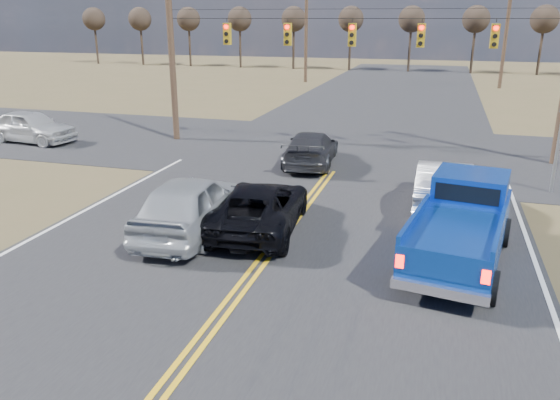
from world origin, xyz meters
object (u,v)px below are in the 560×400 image
(pickup_truck, at_px, (461,225))
(white_car_queue, at_px, (444,186))
(cross_car_west, at_px, (31,126))
(silver_suv, at_px, (190,204))
(dgrey_car_queue, at_px, (311,148))
(black_suv, at_px, (259,207))

(pickup_truck, height_order, white_car_queue, pickup_truck)
(cross_car_west, bearing_deg, silver_suv, -118.64)
(silver_suv, bearing_deg, dgrey_car_queue, -105.11)
(silver_suv, distance_m, dgrey_car_queue, 8.79)
(pickup_truck, bearing_deg, black_suv, -178.22)
(white_car_queue, distance_m, dgrey_car_queue, 7.06)
(cross_car_west, bearing_deg, black_suv, -112.88)
(cross_car_west, bearing_deg, white_car_queue, -97.41)
(dgrey_car_queue, distance_m, cross_car_west, 14.64)
(dgrey_car_queue, xyz_separation_m, cross_car_west, (-14.63, 0.34, 0.10))
(black_suv, xyz_separation_m, dgrey_car_queue, (-0.29, 7.86, -0.00))
(black_suv, bearing_deg, white_car_queue, -152.12)
(white_car_queue, distance_m, cross_car_west, 20.70)
(white_car_queue, bearing_deg, pickup_truck, 96.40)
(silver_suv, relative_size, dgrey_car_queue, 1.05)
(pickup_truck, relative_size, silver_suv, 1.13)
(black_suv, bearing_deg, dgrey_car_queue, -93.36)
(dgrey_car_queue, bearing_deg, pickup_truck, 119.79)
(pickup_truck, distance_m, white_car_queue, 4.19)
(white_car_queue, xyz_separation_m, dgrey_car_queue, (-5.51, 4.42, -0.10))
(black_suv, distance_m, cross_car_west, 17.03)
(white_car_queue, bearing_deg, cross_car_west, -13.16)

